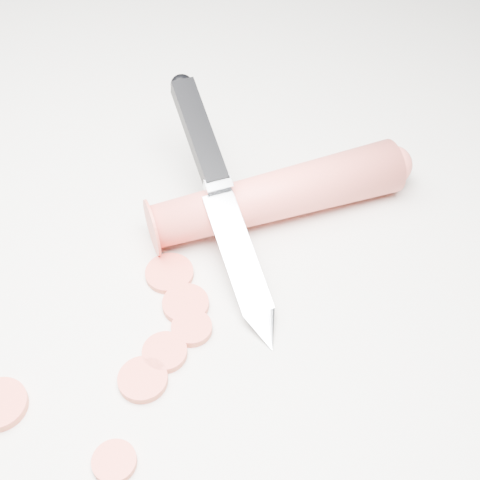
# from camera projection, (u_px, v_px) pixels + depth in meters

# --- Properties ---
(ground) EXTENTS (2.40, 2.40, 0.00)m
(ground) POSITION_uv_depth(u_px,v_px,m) (162.00, 302.00, 0.50)
(ground) COLOR beige
(ground) RESTS_ON ground
(carrot) EXTENTS (0.20, 0.15, 0.04)m
(carrot) POSITION_uv_depth(u_px,v_px,m) (277.00, 195.00, 0.55)
(carrot) COLOR #E55348
(carrot) RESTS_ON ground
(carrot_slice_1) EXTENTS (0.03, 0.03, 0.01)m
(carrot_slice_1) POSITION_uv_depth(u_px,v_px,m) (192.00, 328.00, 0.48)
(carrot_slice_1) COLOR #D94636
(carrot_slice_1) RESTS_ON ground
(carrot_slice_2) EXTENTS (0.03, 0.03, 0.01)m
(carrot_slice_2) POSITION_uv_depth(u_px,v_px,m) (186.00, 304.00, 0.50)
(carrot_slice_2) COLOR #D94636
(carrot_slice_2) RESTS_ON ground
(carrot_slice_3) EXTENTS (0.03, 0.03, 0.01)m
(carrot_slice_3) POSITION_uv_depth(u_px,v_px,m) (143.00, 380.00, 0.46)
(carrot_slice_3) COLOR #D94636
(carrot_slice_3) RESTS_ON ground
(carrot_slice_4) EXTENTS (0.03, 0.03, 0.01)m
(carrot_slice_4) POSITION_uv_depth(u_px,v_px,m) (165.00, 352.00, 0.47)
(carrot_slice_4) COLOR #D94636
(carrot_slice_4) RESTS_ON ground
(carrot_slice_5) EXTENTS (0.04, 0.04, 0.01)m
(carrot_slice_5) POSITION_uv_depth(u_px,v_px,m) (169.00, 273.00, 0.52)
(carrot_slice_5) COLOR #D94636
(carrot_slice_5) RESTS_ON ground
(carrot_slice_6) EXTENTS (0.03, 0.03, 0.01)m
(carrot_slice_6) POSITION_uv_depth(u_px,v_px,m) (114.00, 462.00, 0.42)
(carrot_slice_6) COLOR #D94636
(carrot_slice_6) RESTS_ON ground
(kitchen_knife) EXTENTS (0.14, 0.21, 0.09)m
(kitchen_knife) POSITION_uv_depth(u_px,v_px,m) (224.00, 199.00, 0.51)
(kitchen_knife) COLOR silver
(kitchen_knife) RESTS_ON ground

